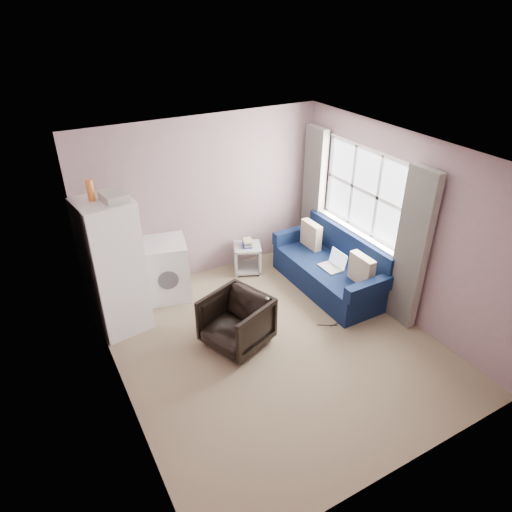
{
  "coord_description": "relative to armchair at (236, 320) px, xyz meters",
  "views": [
    {
      "loc": [
        -2.42,
        -3.86,
        3.93
      ],
      "look_at": [
        0.05,
        0.6,
        1.0
      ],
      "focal_mm": 32.0,
      "sensor_mm": 36.0,
      "label": 1
    }
  ],
  "objects": [
    {
      "name": "floor_cables",
      "position": [
        1.32,
        -0.3,
        -0.37
      ],
      "size": [
        0.43,
        0.16,
        0.01
      ],
      "rotation": [
        0.0,
        0.0,
        -0.2
      ],
      "color": "black",
      "rests_on": "ground"
    },
    {
      "name": "window_dressing",
      "position": [
        2.21,
        0.44,
        0.73
      ],
      "size": [
        0.17,
        2.62,
        2.18
      ],
      "color": "white",
      "rests_on": "ground"
    },
    {
      "name": "armchair",
      "position": [
        0.0,
        0.0,
        0.0
      ],
      "size": [
        0.9,
        0.93,
        0.76
      ],
      "primitive_type": "imported",
      "rotation": [
        0.0,
        0.0,
        -1.21
      ],
      "color": "black",
      "rests_on": "ground"
    },
    {
      "name": "sofa",
      "position": [
        1.9,
        0.48,
        -0.06
      ],
      "size": [
        0.89,
        1.95,
        0.87
      ],
      "rotation": [
        0.0,
        0.0,
        0.01
      ],
      "color": "#0D1A3C",
      "rests_on": "ground"
    },
    {
      "name": "fridge",
      "position": [
        -1.18,
        1.09,
        0.56
      ],
      "size": [
        0.72,
        0.72,
        2.09
      ],
      "rotation": [
        0.0,
        0.0,
        0.15
      ],
      "color": "white",
      "rests_on": "ground"
    },
    {
      "name": "side_table",
      "position": [
        0.96,
        1.51,
        -0.11
      ],
      "size": [
        0.55,
        0.55,
        0.57
      ],
      "rotation": [
        0.0,
        0.0,
        -0.41
      ],
      "color": "#A0A19E",
      "rests_on": "ground"
    },
    {
      "name": "washing_machine",
      "position": [
        -0.4,
        1.48,
        0.08
      ],
      "size": [
        0.75,
        0.75,
        0.88
      ],
      "rotation": [
        0.0,
        0.0,
        -0.24
      ],
      "color": "white",
      "rests_on": "ground"
    },
    {
      "name": "room",
      "position": [
        0.44,
        -0.25,
        0.87
      ],
      "size": [
        3.84,
        4.24,
        2.54
      ],
      "color": "#826F55",
      "rests_on": "ground"
    }
  ]
}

